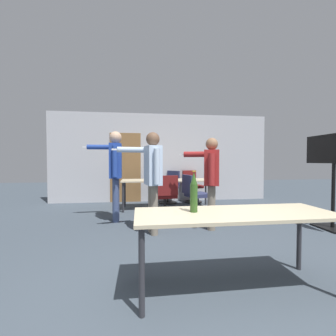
# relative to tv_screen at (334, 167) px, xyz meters

# --- Properties ---
(ground_plane) EXTENTS (24.00, 24.00, 0.00)m
(ground_plane) POSITION_rel_tv_screen_xyz_m (-2.75, -2.09, -1.11)
(ground_plane) COLOR #3D4751
(back_wall) EXTENTS (6.60, 0.12, 2.65)m
(back_wall) POSITION_rel_tv_screen_xyz_m (-2.78, 3.24, 0.20)
(back_wall) COLOR #BCBCC1
(back_wall) RESTS_ON ground_plane
(conference_table_near) EXTENTS (1.89, 0.67, 0.74)m
(conference_table_near) POSITION_rel_tv_screen_xyz_m (-2.56, -1.58, -0.45)
(conference_table_near) COLOR #C6B793
(conference_table_near) RESTS_ON ground_plane
(conference_table_far) EXTENTS (2.35, 0.80, 0.74)m
(conference_table_far) POSITION_rel_tv_screen_xyz_m (-2.72, 2.14, -0.43)
(conference_table_far) COLOR #C6B793
(conference_table_far) RESTS_ON ground_plane
(tv_screen) EXTENTS (0.44, 1.27, 1.71)m
(tv_screen) POSITION_rel_tv_screen_xyz_m (0.00, 0.00, 0.00)
(tv_screen) COLOR black
(tv_screen) RESTS_ON ground_plane
(person_right_polo) EXTENTS (0.84, 0.58, 1.70)m
(person_right_polo) POSITION_rel_tv_screen_xyz_m (-3.24, 0.16, -0.08)
(person_right_polo) COLOR slate
(person_right_polo) RESTS_ON ground_plane
(person_left_plaid) EXTENTS (0.82, 0.61, 1.82)m
(person_left_plaid) POSITION_rel_tv_screen_xyz_m (-3.94, 1.05, -0.00)
(person_left_plaid) COLOR #3D4C75
(person_left_plaid) RESTS_ON ground_plane
(person_near_casual) EXTENTS (0.70, 0.81, 1.64)m
(person_near_casual) POSITION_rel_tv_screen_xyz_m (-2.17, 0.31, -0.13)
(person_near_casual) COLOR slate
(person_near_casual) RESTS_ON ground_plane
(office_chair_mid_tucked) EXTENTS (0.52, 0.57, 0.92)m
(office_chair_mid_tucked) POSITION_rel_tv_screen_xyz_m (-2.88, 1.25, -0.69)
(office_chair_mid_tucked) COLOR black
(office_chair_mid_tucked) RESTS_ON ground_plane
(office_chair_side_rolled) EXTENTS (0.62, 0.57, 0.91)m
(office_chair_side_rolled) POSITION_rel_tv_screen_xyz_m (-2.20, 1.36, -0.69)
(office_chair_side_rolled) COLOR black
(office_chair_side_rolled) RESTS_ON ground_plane
(office_chair_far_left) EXTENTS (0.69, 0.68, 0.93)m
(office_chair_far_left) POSITION_rel_tv_screen_xyz_m (-2.57, 2.89, -0.68)
(office_chair_far_left) COLOR black
(office_chair_far_left) RESTS_ON ground_plane
(office_chair_far_right) EXTENTS (0.56, 0.61, 0.93)m
(office_chair_far_right) POSITION_rel_tv_screen_xyz_m (-1.89, 2.91, -0.67)
(office_chair_far_right) COLOR black
(office_chair_far_right) RESTS_ON ground_plane
(beer_bottle) EXTENTS (0.07, 0.07, 0.39)m
(beer_bottle) POSITION_rel_tv_screen_xyz_m (-2.94, -1.52, -0.19)
(beer_bottle) COLOR #2D511E
(beer_bottle) RESTS_ON conference_table_near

